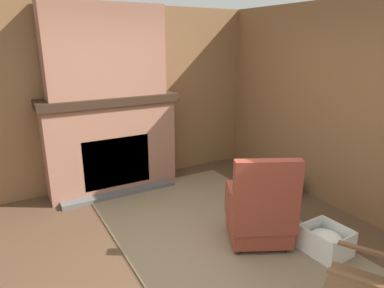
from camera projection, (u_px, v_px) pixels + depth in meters
name	position (u px, v px, depth m)	size (l,w,h in m)	color
ground_plane	(181.00, 266.00, 3.36)	(14.00, 14.00, 0.00)	#4C3523
wood_panel_wall_left	(103.00, 99.00, 4.97)	(0.06, 5.32, 2.61)	brown
wood_panel_wall_back	(358.00, 111.00, 4.09)	(5.32, 0.09, 2.61)	brown
fireplace_hearth	(112.00, 144.00, 4.93)	(0.66, 1.92, 1.38)	#93604C
chimney_breast	(105.00, 51.00, 4.56)	(0.39, 1.60, 1.21)	#93604C
area_rug	(223.00, 239.00, 3.81)	(3.63, 2.11, 0.01)	#7A664C
armchair	(261.00, 213.00, 3.62)	(0.82, 0.85, 1.03)	brown
firewood_stack	(282.00, 186.00, 4.88)	(0.45, 0.42, 0.26)	brown
laundry_basket	(326.00, 241.00, 3.53)	(0.45, 0.41, 0.29)	white
oil_lamp_vase	(85.00, 90.00, 4.60)	(0.11, 0.11, 0.28)	#47708E
storage_case	(119.00, 90.00, 4.84)	(0.18, 0.28, 0.13)	gray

